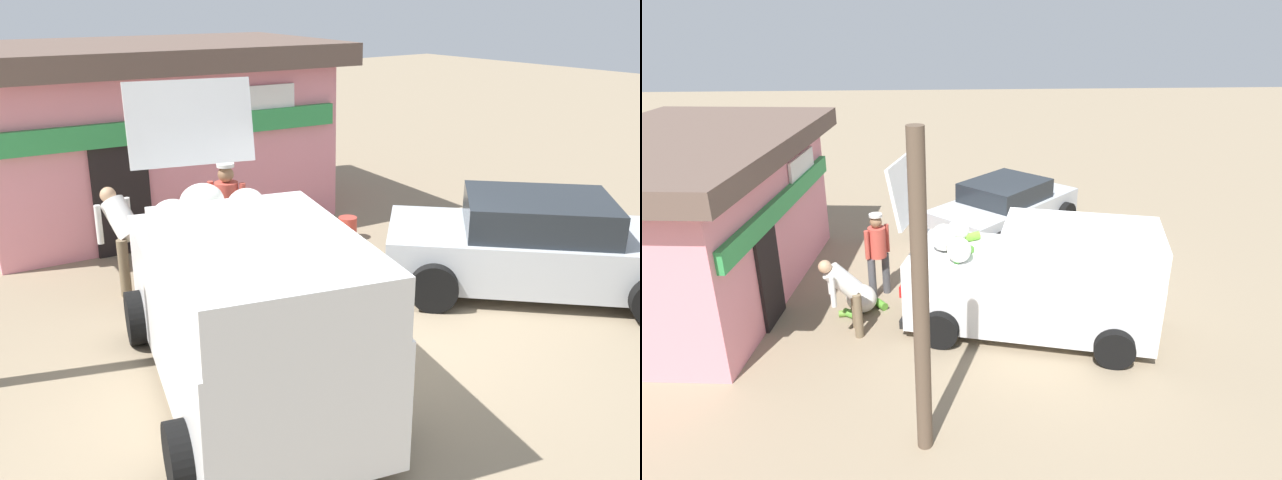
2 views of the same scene
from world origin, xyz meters
TOP-DOWN VIEW (x-y plane):
  - ground_plane at (0.00, 0.00)m, footprint 60.00×60.00m
  - storefront_bar at (-0.41, 6.37)m, footprint 6.89×4.69m
  - delivery_van at (-2.15, 0.03)m, footprint 2.92×4.67m
  - parked_sedan at (2.51, -0.01)m, footprint 4.16×4.15m
  - vendor_standing at (-0.75, 2.90)m, footprint 0.48×0.48m
  - customer_bending at (-2.14, 3.36)m, footprint 0.62×0.72m
  - unloaded_banana_pile at (-1.31, 3.20)m, footprint 0.88×0.90m
  - paint_bucket at (1.70, 3.19)m, footprint 0.32×0.32m
  - utility_pole at (-4.94, 2.00)m, footprint 0.20×0.20m

SIDE VIEW (x-z plane):
  - ground_plane at x=0.00m, z-range 0.00..0.00m
  - paint_bucket at x=1.70m, z-range 0.00..0.38m
  - unloaded_banana_pile at x=-1.31m, z-range -0.01..0.46m
  - parked_sedan at x=2.51m, z-range -0.03..1.31m
  - customer_bending at x=-2.14m, z-range 0.15..1.60m
  - delivery_van at x=-2.15m, z-range -0.51..2.48m
  - vendor_standing at x=-0.75m, z-range 0.13..1.85m
  - storefront_bar at x=-0.41m, z-range 0.05..3.22m
  - utility_pole at x=-4.94m, z-range 0.00..4.18m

